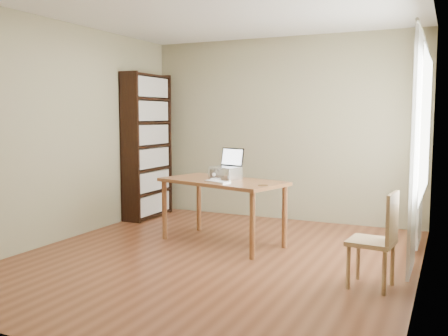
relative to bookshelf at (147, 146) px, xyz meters
The scene contains 10 objects.
room 2.43m from the bookshelf, 39.52° to the right, with size 4.04×4.54×2.64m.
bookshelf is the anchor object (origin of this frame).
curtains 3.83m from the bookshelf, 11.30° to the right, with size 0.03×1.90×2.25m.
desk 1.94m from the bookshelf, 29.67° to the right, with size 1.59×1.09×0.75m.
laptop_stand 1.87m from the bookshelf, 27.53° to the right, with size 0.32×0.25×0.13m.
laptop 1.84m from the bookshelf, 25.95° to the right, with size 0.37×0.35×0.23m.
keyboard 2.07m from the bookshelf, 34.48° to the right, with size 0.33×0.23×0.02m.
coaster 2.55m from the bookshelf, 27.98° to the right, with size 0.11×0.11×0.01m, color #4F341B.
cat 1.85m from the bookshelf, 26.77° to the right, with size 0.24×0.48×0.15m.
chair 3.99m from the bookshelf, 26.70° to the right, with size 0.41×0.41×0.85m.
Camera 1 is at (2.23, -4.60, 1.50)m, focal length 40.00 mm.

